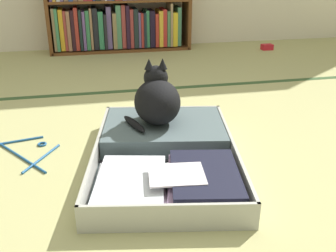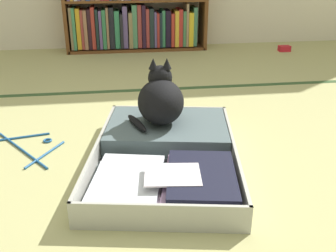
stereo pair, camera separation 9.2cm
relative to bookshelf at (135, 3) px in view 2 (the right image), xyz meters
name	(u,v)px [view 2 (the right image)]	position (x,y,z in m)	size (l,w,h in m)	color
ground_plane	(162,173)	(-0.05, -2.25, -0.42)	(10.00, 10.00, 0.00)	tan
tatami_border	(141,90)	(-0.05, -1.20, -0.42)	(4.80, 0.05, 0.00)	#334F2A
bookshelf	(135,3)	(0.00, 0.00, 0.00)	(1.26, 0.25, 0.88)	brown
open_suitcase	(167,150)	(-0.01, -2.15, -0.37)	(0.71, 0.93, 0.10)	#B6B5AB
black_cat	(160,100)	(-0.02, -1.96, -0.22)	(0.27, 0.28, 0.28)	black
clothes_hanger	(30,146)	(-0.61, -1.94, -0.41)	(0.34, 0.39, 0.01)	#1F5794
small_red_pouch	(284,48)	(1.33, -0.26, -0.39)	(0.10, 0.07, 0.05)	red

